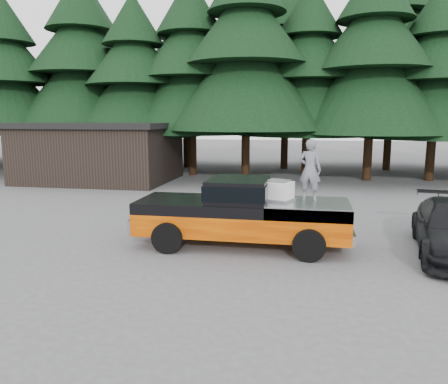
% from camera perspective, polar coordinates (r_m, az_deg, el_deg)
% --- Properties ---
extents(ground, '(120.00, 120.00, 0.00)m').
position_cam_1_polar(ground, '(11.95, -2.07, -7.73)').
color(ground, '#4E4E50').
rests_on(ground, ground).
extents(pickup_truck, '(6.00, 2.04, 1.33)m').
position_cam_1_polar(pickup_truck, '(12.23, 2.34, -4.08)').
color(pickup_truck, '#E16005').
rests_on(pickup_truck, ground).
extents(truck_cab, '(1.66, 1.90, 0.59)m').
position_cam_1_polar(truck_cab, '(12.06, 1.91, 0.38)').
color(truck_cab, black).
rests_on(truck_cab, pickup_truck).
extents(air_compressor, '(0.90, 0.83, 0.50)m').
position_cam_1_polar(air_compressor, '(12.03, 7.06, 0.07)').
color(air_compressor, silver).
rests_on(air_compressor, pickup_truck).
extents(man_on_bed, '(0.69, 0.54, 1.68)m').
position_cam_1_polar(man_on_bed, '(12.16, 11.16, 2.88)').
color(man_on_bed, slate).
rests_on(man_on_bed, pickup_truck).
extents(utility_building, '(8.40, 6.40, 3.30)m').
position_cam_1_polar(utility_building, '(25.90, -15.85, 5.11)').
color(utility_building, black).
rests_on(utility_building, ground).
extents(treeline, '(60.15, 16.05, 17.50)m').
position_cam_1_polar(treeline, '(28.69, 6.68, 17.95)').
color(treeline, black).
rests_on(treeline, ground).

